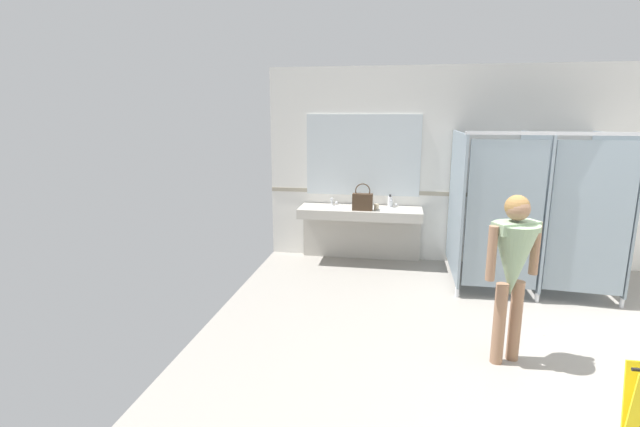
{
  "coord_description": "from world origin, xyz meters",
  "views": [
    {
      "loc": [
        -1.86,
        -3.85,
        2.24
      ],
      "look_at": [
        -2.69,
        0.89,
        1.19
      ],
      "focal_mm": 25.88,
      "sensor_mm": 36.0,
      "label": 1
    }
  ],
  "objects_px": {
    "person_standing": "(513,260)",
    "handbag": "(363,201)",
    "soap_dispenser": "(390,202)",
    "paper_cup": "(376,207)"
  },
  "relations": [
    {
      "from": "paper_cup",
      "to": "handbag",
      "type": "bearing_deg",
      "value": -161.04
    },
    {
      "from": "person_standing",
      "to": "paper_cup",
      "type": "distance_m",
      "value": 2.88
    },
    {
      "from": "person_standing",
      "to": "handbag",
      "type": "distance_m",
      "value": 2.92
    },
    {
      "from": "soap_dispenser",
      "to": "handbag",
      "type": "bearing_deg",
      "value": -141.22
    },
    {
      "from": "person_standing",
      "to": "handbag",
      "type": "relative_size",
      "value": 3.92
    },
    {
      "from": "person_standing",
      "to": "soap_dispenser",
      "type": "height_order",
      "value": "person_standing"
    },
    {
      "from": "handbag",
      "to": "paper_cup",
      "type": "xyz_separation_m",
      "value": [
        0.2,
        0.07,
        -0.09
      ]
    },
    {
      "from": "handbag",
      "to": "soap_dispenser",
      "type": "bearing_deg",
      "value": 38.78
    },
    {
      "from": "handbag",
      "to": "person_standing",
      "type": "bearing_deg",
      "value": -58.31
    },
    {
      "from": "person_standing",
      "to": "handbag",
      "type": "bearing_deg",
      "value": 121.69
    }
  ]
}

